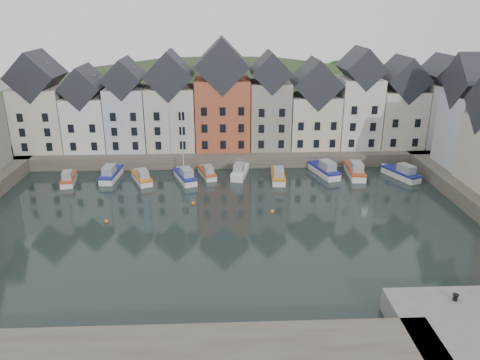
{
  "coord_description": "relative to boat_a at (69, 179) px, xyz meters",
  "views": [
    {
      "loc": [
        -0.31,
        -47.94,
        24.06
      ],
      "look_at": [
        2.0,
        6.0,
        4.03
      ],
      "focal_mm": 35.0,
      "sensor_mm": 36.0,
      "label": 1
    }
  ],
  "objects": [
    {
      "name": "boat_f",
      "position": [
        24.98,
        1.84,
        0.06
      ],
      "size": [
        3.15,
        6.38,
        2.35
      ],
      "rotation": [
        0.0,
        0.0,
        -0.21
      ],
      "color": "silver",
      "rests_on": "ground"
    },
    {
      "name": "boat_c",
      "position": [
        10.6,
        -0.03,
        0.03
      ],
      "size": [
        3.96,
        6.1,
        2.25
      ],
      "rotation": [
        0.0,
        0.0,
        0.4
      ],
      "color": "silver",
      "rests_on": "ground"
    },
    {
      "name": "ground",
      "position": [
        22.48,
        -16.7,
        -0.64
      ],
      "size": [
        260.0,
        260.0,
        0.0
      ],
      "primitive_type": "plane",
      "color": "black",
      "rests_on": "ground"
    },
    {
      "name": "boat_a",
      "position": [
        0.0,
        0.0,
        0.0
      ],
      "size": [
        2.61,
        5.82,
        2.16
      ],
      "rotation": [
        0.0,
        0.0,
        0.16
      ],
      "color": "silver",
      "rests_on": "ground"
    },
    {
      "name": "mooring_buoys",
      "position": [
        18.48,
        -11.37,
        -0.49
      ],
      "size": [
        20.5,
        5.5,
        0.5
      ],
      "color": "orange",
      "rests_on": "ground"
    },
    {
      "name": "mooring_bollard",
      "position": [
        40.74,
        -33.69,
        1.67
      ],
      "size": [
        0.48,
        0.48,
        0.56
      ],
      "color": "black",
      "rests_on": "near_quay"
    },
    {
      "name": "boat_d",
      "position": [
        16.93,
        0.09,
        0.13
      ],
      "size": [
        3.95,
        6.52,
        11.91
      ],
      "rotation": [
        0.0,
        0.0,
        0.35
      ],
      "color": "silver",
      "rests_on": "ground"
    },
    {
      "name": "far_quay",
      "position": [
        22.48,
        13.3,
        0.36
      ],
      "size": [
        90.0,
        16.0,
        2.0
      ],
      "primitive_type": "cube",
      "color": "#4C423A",
      "rests_on": "ground"
    },
    {
      "name": "boat_g",
      "position": [
        30.56,
        -0.2,
        0.06
      ],
      "size": [
        2.31,
        6.29,
        2.37
      ],
      "rotation": [
        0.0,
        0.0,
        -0.06
      ],
      "color": "silver",
      "rests_on": "ground"
    },
    {
      "name": "boat_j",
      "position": [
        49.12,
        -0.06,
        0.11
      ],
      "size": [
        4.45,
        6.81,
        2.51
      ],
      "rotation": [
        0.0,
        0.0,
        0.41
      ],
      "color": "silver",
      "rests_on": "ground"
    },
    {
      "name": "boat_h",
      "position": [
        37.91,
        1.79,
        0.15
      ],
      "size": [
        3.95,
        7.22,
        2.65
      ],
      "rotation": [
        0.0,
        0.0,
        0.28
      ],
      "color": "silver",
      "rests_on": "ground"
    },
    {
      "name": "hillside",
      "position": [
        22.49,
        39.3,
        -18.6
      ],
      "size": [
        153.6,
        70.4,
        64.0
      ],
      "color": "#243319",
      "rests_on": "ground"
    },
    {
      "name": "boat_e",
      "position": [
        20.09,
        1.8,
        -0.03
      ],
      "size": [
        3.14,
        5.6,
        2.05
      ],
      "rotation": [
        0.0,
        0.0,
        0.29
      ],
      "color": "silver",
      "rests_on": "ground"
    },
    {
      "name": "boat_i",
      "position": [
        42.4,
        1.17,
        0.15
      ],
      "size": [
        2.63,
        7.05,
        2.65
      ],
      "rotation": [
        0.0,
        0.0,
        -0.07
      ],
      "color": "silver",
      "rests_on": "ground"
    },
    {
      "name": "far_terrace",
      "position": [
        25.69,
        11.3,
        8.23
      ],
      "size": [
        72.37,
        8.16,
        17.78
      ],
      "color": "beige",
      "rests_on": "far_quay"
    },
    {
      "name": "boat_b",
      "position": [
        5.81,
        1.4,
        0.1
      ],
      "size": [
        2.48,
        6.65,
        2.51
      ],
      "rotation": [
        0.0,
        0.0,
        -0.07
      ],
      "color": "silver",
      "rests_on": "ground"
    }
  ]
}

